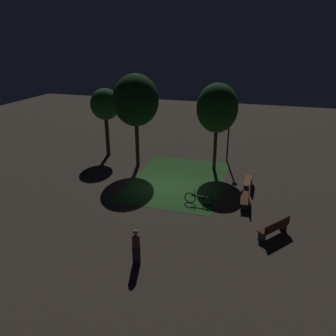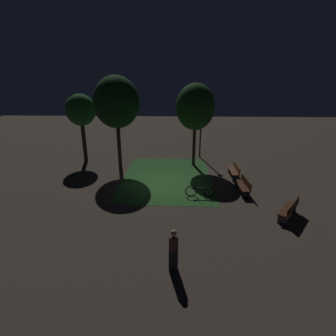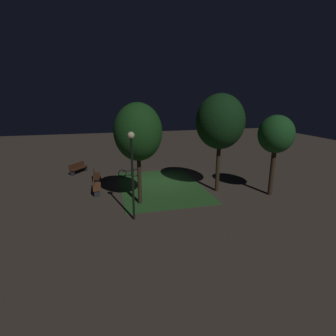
{
  "view_description": "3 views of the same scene",
  "coord_description": "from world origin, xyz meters",
  "px_view_note": "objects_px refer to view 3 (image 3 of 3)",
  "views": [
    {
      "loc": [
        -18.55,
        -5.49,
        8.82
      ],
      "look_at": [
        0.01,
        0.08,
        1.22
      ],
      "focal_mm": 35.76,
      "sensor_mm": 36.0,
      "label": 1
    },
    {
      "loc": [
        -15.22,
        -1.01,
        6.39
      ],
      "look_at": [
        -0.63,
        -0.45,
        1.25
      ],
      "focal_mm": 27.57,
      "sensor_mm": 36.0,
      "label": 2
    },
    {
      "loc": [
        18.71,
        -4.31,
        6.34
      ],
      "look_at": [
        0.72,
        0.31,
        1.27
      ],
      "focal_mm": 27.97,
      "sensor_mm": 36.0,
      "label": 3
    }
  ],
  "objects_px": {
    "bench_front_left": "(96,186)",
    "lamp_post_path_center": "(132,162)",
    "bench_path_side": "(96,176)",
    "tree_back_right": "(276,135)",
    "pedestrian": "(136,152)",
    "bench_near_trees": "(78,168)",
    "tree_lawn_side": "(138,132)",
    "bicycle": "(129,173)",
    "tree_right_canopy": "(220,122)"
  },
  "relations": [
    {
      "from": "bench_path_side",
      "to": "bench_front_left",
      "type": "relative_size",
      "value": 1.01
    },
    {
      "from": "bench_path_side",
      "to": "tree_back_right",
      "type": "relative_size",
      "value": 0.35
    },
    {
      "from": "tree_lawn_side",
      "to": "bicycle",
      "type": "height_order",
      "value": "tree_lawn_side"
    },
    {
      "from": "bench_front_left",
      "to": "tree_back_right",
      "type": "relative_size",
      "value": 0.34
    },
    {
      "from": "tree_lawn_side",
      "to": "bicycle",
      "type": "xyz_separation_m",
      "value": [
        -5.68,
        -0.07,
        -4.03
      ]
    },
    {
      "from": "tree_back_right",
      "to": "pedestrian",
      "type": "distance_m",
      "value": 14.65
    },
    {
      "from": "bicycle",
      "to": "tree_back_right",
      "type": "bearing_deg",
      "value": 53.87
    },
    {
      "from": "tree_back_right",
      "to": "bench_front_left",
      "type": "bearing_deg",
      "value": -105.8
    },
    {
      "from": "bench_near_trees",
      "to": "lamp_post_path_center",
      "type": "relative_size",
      "value": 0.37
    },
    {
      "from": "lamp_post_path_center",
      "to": "tree_back_right",
      "type": "bearing_deg",
      "value": 98.7
    },
    {
      "from": "tree_back_right",
      "to": "bicycle",
      "type": "xyz_separation_m",
      "value": [
        -6.37,
        -8.72,
        -3.66
      ]
    },
    {
      "from": "tree_back_right",
      "to": "lamp_post_path_center",
      "type": "relative_size",
      "value": 1.12
    },
    {
      "from": "tree_back_right",
      "to": "pedestrian",
      "type": "bearing_deg",
      "value": -149.25
    },
    {
      "from": "bench_near_trees",
      "to": "tree_back_right",
      "type": "xyz_separation_m",
      "value": [
        8.52,
        12.8,
        3.52
      ]
    },
    {
      "from": "tree_lawn_side",
      "to": "bicycle",
      "type": "distance_m",
      "value": 6.96
    },
    {
      "from": "bench_front_left",
      "to": "pedestrian",
      "type": "height_order",
      "value": "pedestrian"
    },
    {
      "from": "tree_back_right",
      "to": "bench_near_trees",
      "type": "bearing_deg",
      "value": -123.66
    },
    {
      "from": "bicycle",
      "to": "tree_lawn_side",
      "type": "bearing_deg",
      "value": 0.72
    },
    {
      "from": "pedestrian",
      "to": "bench_front_left",
      "type": "bearing_deg",
      "value": -23.52
    },
    {
      "from": "pedestrian",
      "to": "bench_path_side",
      "type": "bearing_deg",
      "value": -31.05
    },
    {
      "from": "bench_front_left",
      "to": "bicycle",
      "type": "distance_m",
      "value": 4.08
    },
    {
      "from": "bench_path_side",
      "to": "tree_back_right",
      "type": "bearing_deg",
      "value": 63.13
    },
    {
      "from": "tree_lawn_side",
      "to": "pedestrian",
      "type": "distance_m",
      "value": 12.21
    },
    {
      "from": "bench_path_side",
      "to": "pedestrian",
      "type": "height_order",
      "value": "pedestrian"
    },
    {
      "from": "bench_near_trees",
      "to": "tree_lawn_side",
      "type": "distance_m",
      "value": 9.68
    },
    {
      "from": "bench_path_side",
      "to": "tree_right_canopy",
      "type": "height_order",
      "value": "tree_right_canopy"
    },
    {
      "from": "bench_path_side",
      "to": "tree_lawn_side",
      "type": "height_order",
      "value": "tree_lawn_side"
    },
    {
      "from": "bicycle",
      "to": "pedestrian",
      "type": "relative_size",
      "value": 1.05
    },
    {
      "from": "bench_front_left",
      "to": "tree_lawn_side",
      "type": "xyz_separation_m",
      "value": [
        2.51,
        2.63,
        3.89
      ]
    },
    {
      "from": "bench_path_side",
      "to": "bench_front_left",
      "type": "height_order",
      "value": "same"
    },
    {
      "from": "bench_near_trees",
      "to": "tree_right_canopy",
      "type": "distance_m",
      "value": 12.66
    },
    {
      "from": "lamp_post_path_center",
      "to": "bicycle",
      "type": "height_order",
      "value": "lamp_post_path_center"
    },
    {
      "from": "tree_right_canopy",
      "to": "bicycle",
      "type": "distance_m",
      "value": 8.59
    },
    {
      "from": "pedestrian",
      "to": "tree_right_canopy",
      "type": "bearing_deg",
      "value": 21.21
    },
    {
      "from": "bench_front_left",
      "to": "lamp_post_path_center",
      "type": "height_order",
      "value": "lamp_post_path_center"
    },
    {
      "from": "pedestrian",
      "to": "bench_near_trees",
      "type": "bearing_deg",
      "value": -55.47
    },
    {
      "from": "tree_lawn_side",
      "to": "bicycle",
      "type": "bearing_deg",
      "value": -179.28
    },
    {
      "from": "bench_path_side",
      "to": "lamp_post_path_center",
      "type": "xyz_separation_m",
      "value": [
        7.13,
        1.99,
        2.7
      ]
    },
    {
      "from": "bench_near_trees",
      "to": "tree_back_right",
      "type": "relative_size",
      "value": 0.33
    },
    {
      "from": "bicycle",
      "to": "pedestrian",
      "type": "height_order",
      "value": "pedestrian"
    },
    {
      "from": "pedestrian",
      "to": "tree_back_right",
      "type": "bearing_deg",
      "value": 30.75
    },
    {
      "from": "bench_front_left",
      "to": "lamp_post_path_center",
      "type": "relative_size",
      "value": 0.38
    },
    {
      "from": "bench_front_left",
      "to": "tree_lawn_side",
      "type": "bearing_deg",
      "value": 46.38
    },
    {
      "from": "bench_path_side",
      "to": "tree_lawn_side",
      "type": "distance_m",
      "value": 6.88
    },
    {
      "from": "lamp_post_path_center",
      "to": "tree_lawn_side",
      "type": "bearing_deg",
      "value": 163.09
    },
    {
      "from": "bench_front_left",
      "to": "bicycle",
      "type": "height_order",
      "value": "bicycle"
    },
    {
      "from": "bench_path_side",
      "to": "bicycle",
      "type": "height_order",
      "value": "bicycle"
    },
    {
      "from": "bench_near_trees",
      "to": "tree_right_canopy",
      "type": "height_order",
      "value": "tree_right_canopy"
    },
    {
      "from": "bench_path_side",
      "to": "bench_near_trees",
      "type": "bearing_deg",
      "value": -151.58
    },
    {
      "from": "bench_path_side",
      "to": "tree_back_right",
      "type": "height_order",
      "value": "tree_back_right"
    }
  ]
}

